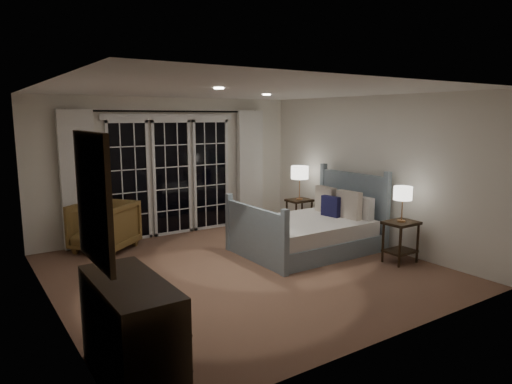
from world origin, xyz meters
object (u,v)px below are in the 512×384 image
bed (310,231)px  lamp_left (403,194)px  nightstand_right (299,210)px  armchair (104,226)px  nightstand_left (401,236)px  lamp_right (300,173)px  dresser (131,331)px

bed → lamp_left: 1.60m
nightstand_right → armchair: 3.58m
nightstand_left → lamp_right: bearing=89.4°
lamp_left → dresser: bearing=-169.5°
lamp_left → armchair: size_ratio=0.59×
nightstand_left → dresser: (-4.36, -0.81, 0.02)m
nightstand_right → lamp_right: 0.72m
dresser → lamp_right: bearing=36.3°
nightstand_left → lamp_left: 0.63m
bed → armchair: (-2.78, 1.86, 0.09)m
nightstand_right → lamp_right: (0.00, 0.00, 0.72)m
bed → armchair: bearing=146.3°
bed → lamp_left: size_ratio=3.98×
nightstand_right → lamp_left: (-0.02, -2.41, 0.65)m
lamp_right → nightstand_right: bearing=0.0°
lamp_right → armchair: (-3.51, 0.68, -0.70)m
armchair → dresser: size_ratio=0.72×
bed → armchair: size_ratio=2.36×
armchair → dresser: bearing=-52.2°
bed → lamp_left: (0.71, -1.23, 0.73)m
nightstand_left → lamp_right: lamp_right is taller
nightstand_left → lamp_right: (0.02, 2.41, 0.69)m
bed → lamp_right: size_ratio=3.25×
nightstand_left → nightstand_right: 2.41m
armchair → dresser: 4.00m
nightstand_right → armchair: size_ratio=0.67×
nightstand_right → lamp_right: size_ratio=0.92×
bed → armchair: 3.35m
armchair → nightstand_left: bearing=8.9°
bed → nightstand_right: 1.39m
nightstand_left → armchair: 4.66m
bed → lamp_right: 1.60m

